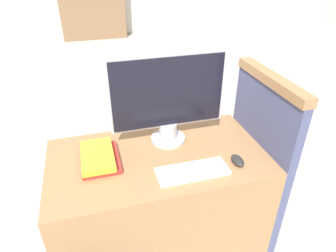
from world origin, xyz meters
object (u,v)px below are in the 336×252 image
monitor (168,99)px  mouse (237,160)px  book_stack (99,158)px  keyboard (192,171)px

monitor → mouse: monitor is taller
monitor → book_stack: monitor is taller
mouse → book_stack: book_stack is taller
monitor → mouse: size_ratio=6.32×
mouse → monitor: bearing=132.8°
monitor → book_stack: 0.48m
keyboard → book_stack: (-0.44, 0.21, 0.02)m
book_stack → mouse: bearing=-16.6°
monitor → book_stack: (-0.40, -0.10, -0.23)m
mouse → book_stack: size_ratio=0.36×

